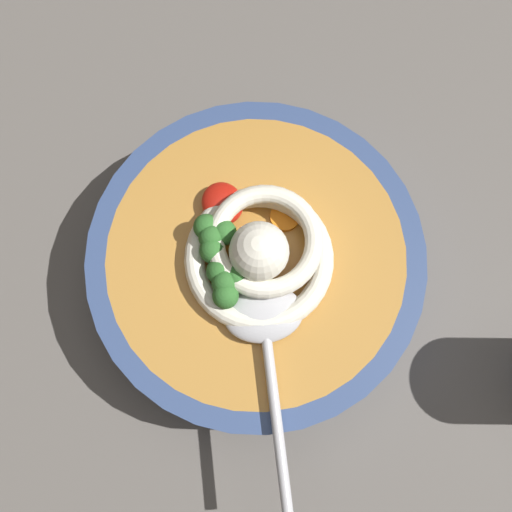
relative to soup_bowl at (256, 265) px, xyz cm
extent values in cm
cube|color=#5B5651|center=(-3.80, -0.88, -5.57)|extent=(104.91, 104.91, 4.28)
cylinder|color=#334775|center=(0.00, 0.00, -0.11)|extent=(26.77, 26.77, 6.65)
cylinder|color=#B27A33|center=(0.00, 0.00, 0.16)|extent=(23.56, 23.56, 6.12)
torus|color=silver|center=(-0.43, -0.04, 4.01)|extent=(11.48, 11.48, 1.58)
torus|color=silver|center=(0.31, -0.54, 5.27)|extent=(12.30, 12.30, 1.43)
sphere|color=silver|center=(-0.43, -0.04, 6.06)|extent=(4.45, 4.45, 4.45)
ellipsoid|color=#B7B7BC|center=(-4.43, 1.53, 4.01)|extent=(6.12, 7.11, 1.60)
cylinder|color=#B7B7BC|center=(-11.52, 3.97, 4.01)|extent=(14.44, 5.65, 0.80)
ellipsoid|color=#B2190F|center=(4.80, 0.60, 4.02)|extent=(3.57, 3.22, 1.61)
cylinder|color=#7A9E60|center=(-1.28, 3.17, 3.75)|extent=(1.00, 1.00, 1.08)
sphere|color=#2D6628|center=(-1.28, 3.17, 5.28)|extent=(1.97, 1.97, 1.97)
sphere|color=#2D6628|center=(-0.30, 3.17, 5.10)|extent=(1.97, 1.97, 1.97)
sphere|color=#2D6628|center=(-2.18, 3.53, 5.19)|extent=(1.97, 1.97, 1.97)
sphere|color=#2D6628|center=(-1.28, 2.18, 5.13)|extent=(1.97, 1.97, 1.97)
cylinder|color=#7A9E60|center=(2.26, 2.60, 3.76)|extent=(1.01, 1.01, 1.08)
sphere|color=#2D6628|center=(2.26, 2.60, 5.29)|extent=(1.99, 1.99, 1.99)
sphere|color=#2D6628|center=(3.26, 2.60, 5.11)|extent=(1.99, 1.99, 1.99)
sphere|color=#2D6628|center=(1.36, 2.97, 5.20)|extent=(1.99, 1.99, 1.99)
sphere|color=#2D6628|center=(2.26, 1.61, 5.15)|extent=(1.99, 1.99, 1.99)
cylinder|color=orange|center=(-2.97, -3.66, 3.47)|extent=(2.41, 2.41, 0.51)
cylinder|color=orange|center=(1.84, -3.43, 3.43)|extent=(2.37, 2.37, 0.44)
camera|label=1|loc=(-9.80, 4.74, 46.09)|focal=39.83mm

